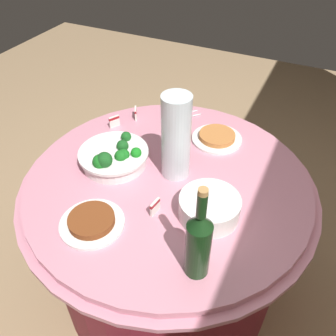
% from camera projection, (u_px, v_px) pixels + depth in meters
% --- Properties ---
extents(ground_plane, '(6.00, 6.00, 0.00)m').
position_uv_depth(ground_plane, '(168.00, 281.00, 1.86)').
color(ground_plane, '#9E7F5B').
extents(buffet_table, '(1.16, 1.16, 0.74)m').
position_uv_depth(buffet_table, '(168.00, 237.00, 1.61)').
color(buffet_table, maroon).
rests_on(buffet_table, ground_plane).
extents(broccoli_bowl, '(0.28, 0.28, 0.11)m').
position_uv_depth(broccoli_bowl, '(114.00, 157.00, 1.41)').
color(broccoli_bowl, white).
rests_on(broccoli_bowl, buffet_table).
extents(plate_stack, '(0.21, 0.21, 0.08)m').
position_uv_depth(plate_stack, '(209.00, 207.00, 1.20)').
color(plate_stack, white).
rests_on(plate_stack, buffet_table).
extents(wine_bottle, '(0.07, 0.07, 0.34)m').
position_uv_depth(wine_bottle, '(198.00, 243.00, 0.98)').
color(wine_bottle, black).
rests_on(wine_bottle, buffet_table).
extents(decorative_fruit_vase, '(0.11, 0.11, 0.34)m').
position_uv_depth(decorative_fruit_vase, '(176.00, 141.00, 1.30)').
color(decorative_fruit_vase, silver).
rests_on(decorative_fruit_vase, buffet_table).
extents(serving_tongs, '(0.15, 0.14, 0.01)m').
position_uv_depth(serving_tongs, '(183.00, 116.00, 1.70)').
color(serving_tongs, silver).
rests_on(serving_tongs, buffet_table).
extents(food_plate_stir_fry, '(0.22, 0.22, 0.04)m').
position_uv_depth(food_plate_stir_fry, '(92.00, 222.00, 1.19)').
color(food_plate_stir_fry, white).
rests_on(food_plate_stir_fry, buffet_table).
extents(food_plate_peanuts, '(0.22, 0.22, 0.03)m').
position_uv_depth(food_plate_peanuts, '(217.00, 137.00, 1.55)').
color(food_plate_peanuts, white).
rests_on(food_plate_peanuts, buffet_table).
extents(label_placard_front, '(0.05, 0.03, 0.05)m').
position_uv_depth(label_placard_front, '(136.00, 113.00, 1.67)').
color(label_placard_front, white).
rests_on(label_placard_front, buffet_table).
extents(label_placard_mid, '(0.05, 0.02, 0.05)m').
position_uv_depth(label_placard_mid, '(155.00, 206.00, 1.22)').
color(label_placard_mid, white).
rests_on(label_placard_mid, buffet_table).
extents(label_placard_rear, '(0.05, 0.03, 0.05)m').
position_uv_depth(label_placard_rear, '(114.00, 121.00, 1.62)').
color(label_placard_rear, white).
rests_on(label_placard_rear, buffet_table).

